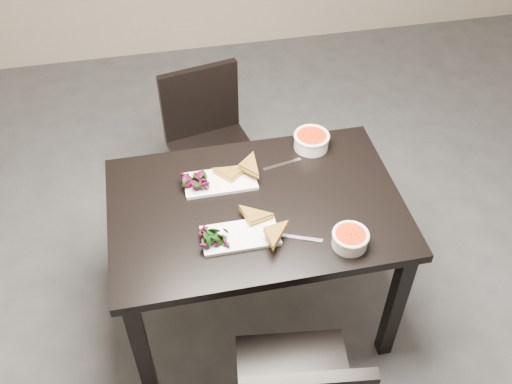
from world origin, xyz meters
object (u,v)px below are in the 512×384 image
soup_bowl_near (350,238)px  soup_bowl_far (311,140)px  plate_far (220,181)px  table (256,220)px  plate_near (240,236)px  chair_far (209,138)px

soup_bowl_near → soup_bowl_far: 0.59m
soup_bowl_near → plate_far: size_ratio=0.47×
table → plate_near: size_ratio=4.03×
plate_near → soup_bowl_far: (0.41, 0.46, 0.03)m
plate_near → plate_far: same height
chair_far → plate_near: (-0.00, -0.94, 0.27)m
plate_far → soup_bowl_far: soup_bowl_far is taller
chair_far → soup_bowl_far: chair_far is taller
chair_far → soup_bowl_near: size_ratio=5.99×
chair_far → plate_near: bearing=-101.9°
table → soup_bowl_near: 0.44m
table → plate_far: 0.22m
soup_bowl_near → plate_far: 0.61m
table → plate_far: size_ratio=3.95×
soup_bowl_far → table: bearing=-136.2°
plate_near → soup_bowl_near: 0.42m
plate_near → plate_far: 0.32m
chair_far → plate_near: chair_far is taller
soup_bowl_near → soup_bowl_far: bearing=88.9°
chair_far → plate_far: chair_far is taller
soup_bowl_near → chair_far: bearing=110.6°
plate_far → soup_bowl_far: 0.47m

